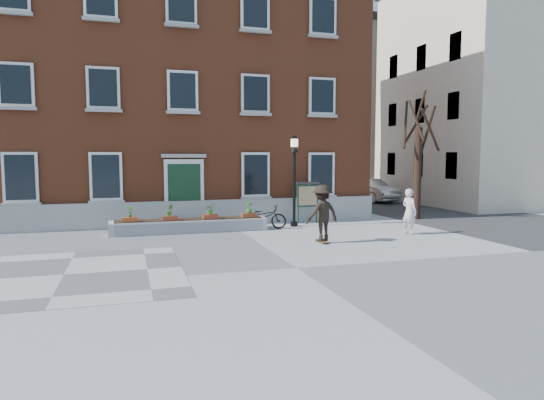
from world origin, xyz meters
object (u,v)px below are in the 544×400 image
object	(u,v)px
bystander	(409,211)
skateboarder	(322,213)
bicycle	(264,216)
notice_board	(308,195)
lamp_post	(294,168)
parked_car	(369,190)

from	to	relation	value
bystander	skateboarder	bearing A→B (deg)	84.60
bicycle	notice_board	world-z (taller)	notice_board
bicycle	skateboarder	xyz separation A→B (m)	(1.02, -3.89, 0.56)
skateboarder	bystander	bearing A→B (deg)	10.66
lamp_post	notice_board	world-z (taller)	lamp_post
bystander	lamp_post	world-z (taller)	lamp_post
notice_board	skateboarder	xyz separation A→B (m)	(-1.28, -4.79, -0.21)
bicycle	lamp_post	xyz separation A→B (m)	(1.39, 0.16, 2.04)
parked_car	notice_board	bearing A→B (deg)	-141.73
bicycle	notice_board	bearing A→B (deg)	-40.08
bystander	bicycle	bearing A→B (deg)	41.68
lamp_post	notice_board	size ratio (longest dim) A/B	2.10
bicycle	parked_car	world-z (taller)	parked_car
skateboarder	bicycle	bearing A→B (deg)	104.69
bicycle	notice_board	size ratio (longest dim) A/B	1.02
bystander	skateboarder	distance (m)	4.03
bicycle	skateboarder	bearing A→B (deg)	-136.86
parked_car	skateboarder	xyz separation A→B (m)	(-9.03, -13.45, 0.30)
lamp_post	notice_board	xyz separation A→B (m)	(0.90, 0.75, -1.28)
bicycle	skateboarder	distance (m)	4.06
lamp_post	skateboarder	xyz separation A→B (m)	(-0.38, -4.04, -1.48)
lamp_post	notice_board	distance (m)	1.73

